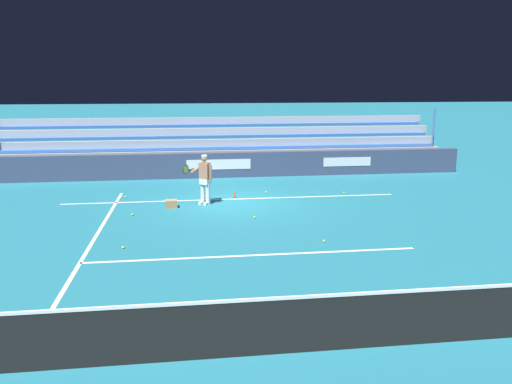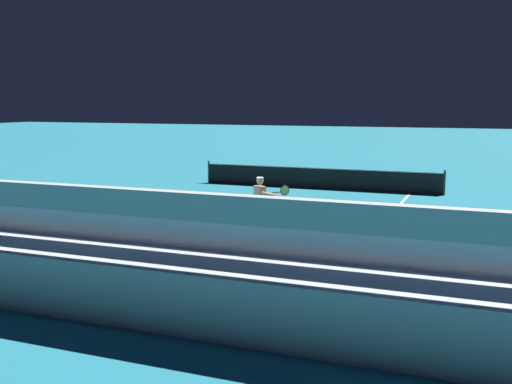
{
  "view_description": "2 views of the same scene",
  "coord_description": "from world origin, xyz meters",
  "px_view_note": "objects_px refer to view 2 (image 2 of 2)",
  "views": [
    {
      "loc": [
        1.45,
        16.99,
        4.17
      ],
      "look_at": [
        -0.58,
        1.55,
        0.7
      ],
      "focal_mm": 35.0,
      "sensor_mm": 36.0,
      "label": 1
    },
    {
      "loc": [
        7.25,
        -16.07,
        3.88
      ],
      "look_at": [
        1.12,
        -0.49,
        1.37
      ],
      "focal_mm": 42.0,
      "sensor_mm": 36.0,
      "label": 2
    }
  ],
  "objects_px": {
    "tennis_ball_on_baseline": "(92,227)",
    "tennis_net": "(318,178)",
    "tennis_ball_midcourt": "(345,253)",
    "tennis_player": "(261,205)",
    "tennis_ball_far_right": "(365,213)",
    "water_bottle": "(215,234)",
    "tennis_ball_toward_net": "(241,218)",
    "ball_box_cardboard": "(301,231)",
    "tennis_ball_by_box": "(166,237)",
    "tennis_ball_near_player": "(231,203)",
    "tennis_ball_far_left": "(347,232)"
  },
  "relations": [
    {
      "from": "tennis_ball_on_baseline",
      "to": "tennis_net",
      "type": "xyz_separation_m",
      "value": [
        4.27,
        10.9,
        0.46
      ]
    },
    {
      "from": "tennis_ball_on_baseline",
      "to": "tennis_ball_midcourt",
      "type": "bearing_deg",
      "value": -2.56
    },
    {
      "from": "tennis_player",
      "to": "tennis_ball_midcourt",
      "type": "bearing_deg",
      "value": -25.53
    },
    {
      "from": "tennis_ball_far_right",
      "to": "water_bottle",
      "type": "height_order",
      "value": "water_bottle"
    },
    {
      "from": "tennis_ball_on_baseline",
      "to": "tennis_ball_toward_net",
      "type": "height_order",
      "value": "same"
    },
    {
      "from": "ball_box_cardboard",
      "to": "tennis_player",
      "type": "bearing_deg",
      "value": -164.31
    },
    {
      "from": "tennis_ball_far_right",
      "to": "tennis_ball_toward_net",
      "type": "bearing_deg",
      "value": -146.67
    },
    {
      "from": "tennis_player",
      "to": "tennis_ball_on_baseline",
      "type": "relative_size",
      "value": 25.98
    },
    {
      "from": "tennis_ball_toward_net",
      "to": "tennis_net",
      "type": "xyz_separation_m",
      "value": [
        0.45,
        7.89,
        0.46
      ]
    },
    {
      "from": "ball_box_cardboard",
      "to": "tennis_ball_far_right",
      "type": "relative_size",
      "value": 6.06
    },
    {
      "from": "tennis_ball_by_box",
      "to": "tennis_ball_on_baseline",
      "type": "relative_size",
      "value": 1.0
    },
    {
      "from": "tennis_ball_on_baseline",
      "to": "tennis_ball_toward_net",
      "type": "relative_size",
      "value": 1.0
    },
    {
      "from": "tennis_ball_by_box",
      "to": "tennis_ball_near_player",
      "type": "relative_size",
      "value": 1.0
    },
    {
      "from": "ball_box_cardboard",
      "to": "tennis_net",
      "type": "relative_size",
      "value": 0.04
    },
    {
      "from": "ball_box_cardboard",
      "to": "tennis_ball_on_baseline",
      "type": "relative_size",
      "value": 6.06
    },
    {
      "from": "tennis_ball_toward_net",
      "to": "tennis_ball_far_left",
      "type": "bearing_deg",
      "value": -12.12
    },
    {
      "from": "tennis_ball_toward_net",
      "to": "tennis_net",
      "type": "bearing_deg",
      "value": 86.71
    },
    {
      "from": "tennis_ball_near_player",
      "to": "tennis_ball_midcourt",
      "type": "bearing_deg",
      "value": -45.55
    },
    {
      "from": "tennis_ball_midcourt",
      "to": "tennis_ball_by_box",
      "type": "height_order",
      "value": "same"
    },
    {
      "from": "tennis_net",
      "to": "tennis_ball_toward_net",
      "type": "bearing_deg",
      "value": -93.29
    },
    {
      "from": "tennis_ball_midcourt",
      "to": "tennis_ball_far_left",
      "type": "xyz_separation_m",
      "value": [
        -0.53,
        2.56,
        0.0
      ]
    },
    {
      "from": "tennis_ball_midcourt",
      "to": "tennis_ball_by_box",
      "type": "bearing_deg",
      "value": -178.94
    },
    {
      "from": "tennis_ball_midcourt",
      "to": "tennis_ball_far_left",
      "type": "relative_size",
      "value": 1.0
    },
    {
      "from": "tennis_player",
      "to": "tennis_ball_on_baseline",
      "type": "xyz_separation_m",
      "value": [
        -5.29,
        -1.0,
        -0.86
      ]
    },
    {
      "from": "tennis_ball_far_right",
      "to": "tennis_ball_on_baseline",
      "type": "distance_m",
      "value": 9.27
    },
    {
      "from": "tennis_ball_far_left",
      "to": "tennis_net",
      "type": "distance_m",
      "value": 9.33
    },
    {
      "from": "tennis_ball_on_baseline",
      "to": "tennis_ball_toward_net",
      "type": "xyz_separation_m",
      "value": [
        3.82,
        3.02,
        0.0
      ]
    },
    {
      "from": "tennis_player",
      "to": "tennis_ball_toward_net",
      "type": "relative_size",
      "value": 25.98
    },
    {
      "from": "tennis_net",
      "to": "tennis_player",
      "type": "bearing_deg",
      "value": -84.12
    },
    {
      "from": "tennis_ball_by_box",
      "to": "tennis_ball_toward_net",
      "type": "xyz_separation_m",
      "value": [
        0.89,
        3.48,
        0.0
      ]
    },
    {
      "from": "water_bottle",
      "to": "tennis_net",
      "type": "bearing_deg",
      "value": 89.6
    },
    {
      "from": "tennis_ball_near_player",
      "to": "tennis_net",
      "type": "relative_size",
      "value": 0.01
    },
    {
      "from": "water_bottle",
      "to": "tennis_ball_toward_net",
      "type": "bearing_deg",
      "value": 97.64
    },
    {
      "from": "tennis_ball_by_box",
      "to": "tennis_ball_toward_net",
      "type": "bearing_deg",
      "value": 75.61
    },
    {
      "from": "ball_box_cardboard",
      "to": "tennis_ball_near_player",
      "type": "height_order",
      "value": "ball_box_cardboard"
    },
    {
      "from": "tennis_ball_by_box",
      "to": "water_bottle",
      "type": "relative_size",
      "value": 0.3
    },
    {
      "from": "tennis_ball_by_box",
      "to": "tennis_ball_toward_net",
      "type": "height_order",
      "value": "same"
    },
    {
      "from": "tennis_player",
      "to": "tennis_ball_midcourt",
      "type": "xyz_separation_m",
      "value": [
        2.85,
        -1.36,
        -0.86
      ]
    },
    {
      "from": "tennis_ball_far_right",
      "to": "tennis_ball_by_box",
      "type": "relative_size",
      "value": 1.0
    },
    {
      "from": "tennis_ball_by_box",
      "to": "water_bottle",
      "type": "bearing_deg",
      "value": 27.1
    },
    {
      "from": "tennis_ball_far_right",
      "to": "tennis_ball_on_baseline",
      "type": "relative_size",
      "value": 1.0
    },
    {
      "from": "tennis_ball_far_left",
      "to": "tennis_ball_toward_net",
      "type": "height_order",
      "value": "same"
    },
    {
      "from": "tennis_ball_toward_net",
      "to": "ball_box_cardboard",
      "type": "bearing_deg",
      "value": -33.01
    },
    {
      "from": "tennis_ball_by_box",
      "to": "tennis_ball_on_baseline",
      "type": "xyz_separation_m",
      "value": [
        -2.93,
        0.46,
        0.0
      ]
    },
    {
      "from": "tennis_ball_far_right",
      "to": "tennis_ball_midcourt",
      "type": "bearing_deg",
      "value": -83.72
    },
    {
      "from": "tennis_ball_midcourt",
      "to": "tennis_ball_on_baseline",
      "type": "xyz_separation_m",
      "value": [
        -8.15,
        0.36,
        0.0
      ]
    },
    {
      "from": "tennis_ball_toward_net",
      "to": "tennis_ball_on_baseline",
      "type": "bearing_deg",
      "value": -141.72
    },
    {
      "from": "tennis_net",
      "to": "ball_box_cardboard",
      "type": "bearing_deg",
      "value": -77.3
    },
    {
      "from": "tennis_ball_on_baseline",
      "to": "tennis_ball_far_left",
      "type": "relative_size",
      "value": 1.0
    },
    {
      "from": "tennis_ball_far_left",
      "to": "water_bottle",
      "type": "bearing_deg",
      "value": -149.55
    }
  ]
}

